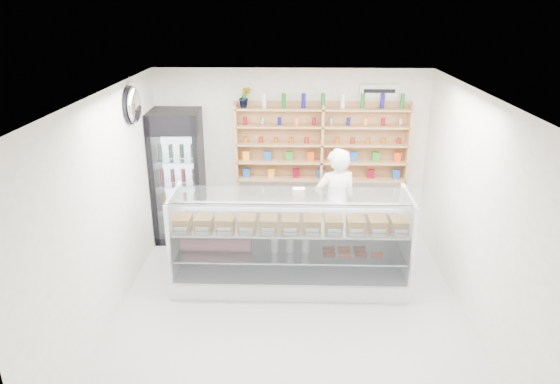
{
  "coord_description": "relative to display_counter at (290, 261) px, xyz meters",
  "views": [
    {
      "loc": [
        0.03,
        -5.58,
        3.79
      ],
      "look_at": [
        -0.15,
        0.9,
        1.3
      ],
      "focal_mm": 32.0,
      "sensor_mm": 36.0,
      "label": 1
    }
  ],
  "objects": [
    {
      "name": "wall_shelving",
      "position": [
        0.5,
        1.72,
        1.22
      ],
      "size": [
        2.84,
        0.28,
        1.33
      ],
      "color": "tan",
      "rests_on": "back_wall"
    },
    {
      "name": "wall_sign",
      "position": [
        1.4,
        1.85,
        2.07
      ],
      "size": [
        0.62,
        0.03,
        0.2
      ],
      "primitive_type": "cube",
      "color": "white",
      "rests_on": "back_wall"
    },
    {
      "name": "shop_worker",
      "position": [
        0.67,
        0.77,
        0.52
      ],
      "size": [
        0.75,
        0.59,
        1.8
      ],
      "primitive_type": "imported",
      "rotation": [
        0.0,
        0.0,
        3.41
      ],
      "color": "white",
      "rests_on": "floor"
    },
    {
      "name": "potted_plant",
      "position": [
        -0.75,
        1.72,
        1.99
      ],
      "size": [
        0.19,
        0.15,
        0.33
      ],
      "primitive_type": "imported",
      "rotation": [
        0.0,
        0.0,
        0.03
      ],
      "color": "#1E6626",
      "rests_on": "wall_shelving"
    },
    {
      "name": "display_counter",
      "position": [
        0.0,
        0.0,
        0.0
      ],
      "size": [
        3.21,
        0.96,
        1.4
      ],
      "color": "white",
      "rests_on": "floor"
    },
    {
      "name": "room",
      "position": [
        -0.0,
        -0.62,
        1.02
      ],
      "size": [
        5.0,
        5.0,
        5.0
      ],
      "color": "#B9B9BE",
      "rests_on": "ground"
    },
    {
      "name": "drinks_cooler",
      "position": [
        -1.85,
        1.51,
        0.72
      ],
      "size": [
        0.82,
        0.8,
        2.18
      ],
      "rotation": [
        0.0,
        0.0,
        0.04
      ],
      "color": "black",
      "rests_on": "floor"
    },
    {
      "name": "security_mirror",
      "position": [
        -2.17,
        0.58,
        2.07
      ],
      "size": [
        0.15,
        0.5,
        0.5
      ],
      "primitive_type": "ellipsoid",
      "color": "silver",
      "rests_on": "left_wall"
    }
  ]
}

